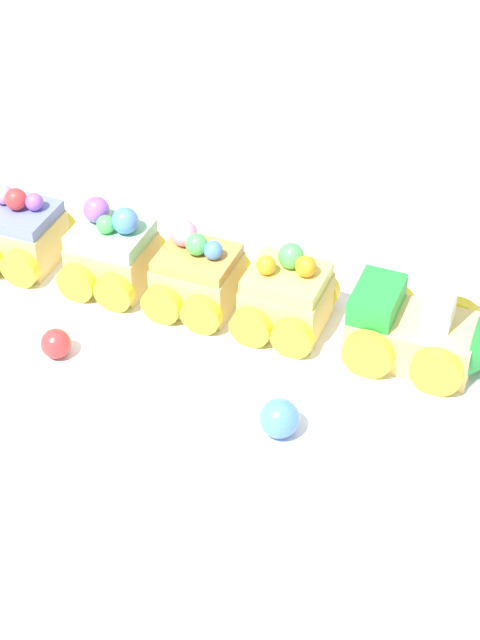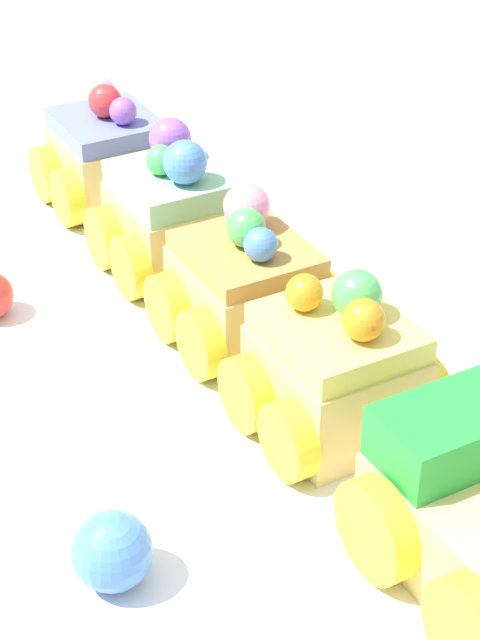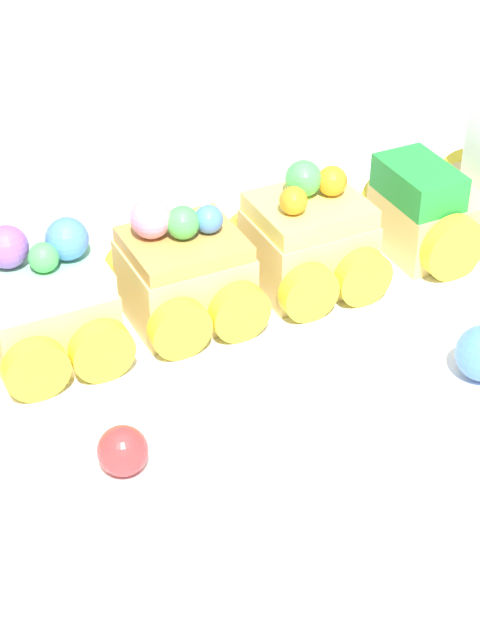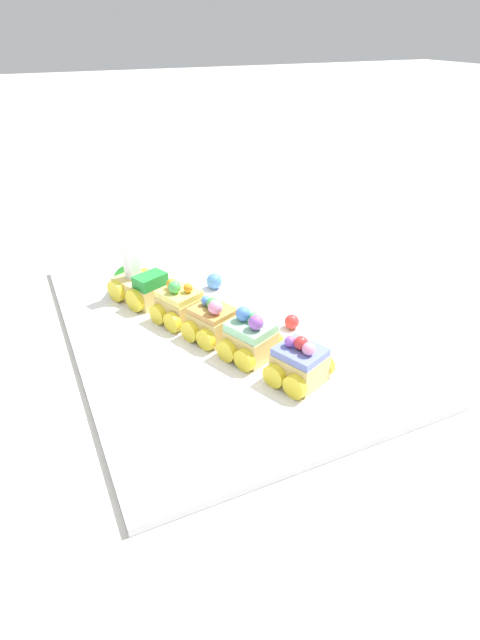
# 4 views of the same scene
# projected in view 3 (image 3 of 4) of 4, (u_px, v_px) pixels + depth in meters

# --- Properties ---
(ground_plane) EXTENTS (10.00, 10.00, 0.00)m
(ground_plane) POSITION_uv_depth(u_px,v_px,m) (258.00, 348.00, 0.58)
(ground_plane) COLOR beige
(display_board) EXTENTS (0.64, 0.44, 0.01)m
(display_board) POSITION_uv_depth(u_px,v_px,m) (258.00, 339.00, 0.58)
(display_board) COLOR white
(display_board) RESTS_ON ground_plane
(cake_train_locomotive) EXTENTS (0.13, 0.10, 0.12)m
(cake_train_locomotive) POSITION_uv_depth(u_px,v_px,m) (471.00, 197.00, 0.64)
(cake_train_locomotive) COLOR #E5C675
(cake_train_locomotive) RESTS_ON display_board
(cake_car_lemon) EXTENTS (0.09, 0.09, 0.07)m
(cake_car_lemon) POSITION_uv_depth(u_px,v_px,m) (308.00, 241.00, 0.60)
(cake_car_lemon) COLOR #E5C675
(cake_car_lemon) RESTS_ON display_board
(cake_car_caramel) EXTENTS (0.09, 0.09, 0.07)m
(cake_car_caramel) POSITION_uv_depth(u_px,v_px,m) (184.00, 274.00, 0.57)
(cake_car_caramel) COLOR #E5C675
(cake_car_caramel) RESTS_ON display_board
(cake_car_mint) EXTENTS (0.09, 0.09, 0.08)m
(cake_car_mint) POSITION_uv_depth(u_px,v_px,m) (47.00, 306.00, 0.54)
(cake_car_mint) COLOR #E5C675
(cake_car_mint) RESTS_ON display_board
(gumball_red) EXTENTS (0.02, 0.02, 0.02)m
(gumball_red) POSITION_uv_depth(u_px,v_px,m) (123.00, 451.00, 0.48)
(gumball_red) COLOR red
(gumball_red) RESTS_ON display_board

